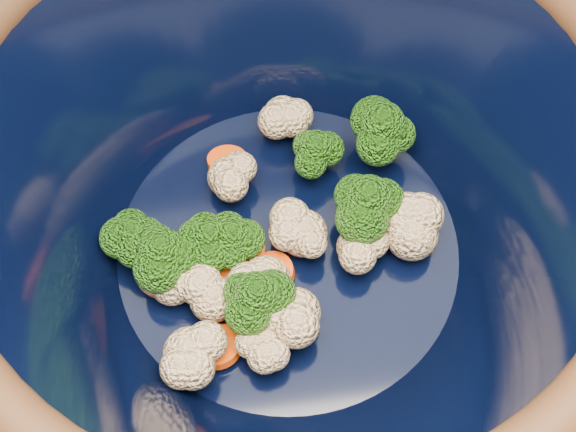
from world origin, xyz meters
The scene contains 2 objects.
mixing_bowl centered at (-0.09, 0.08, 1.00)m, with size 0.49×0.49×0.18m.
vegetable_pile centered at (-0.09, 0.08, 0.96)m, with size 0.21×0.19×0.06m.
Camera 1 is at (-0.12, -0.15, 1.40)m, focal length 50.00 mm.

